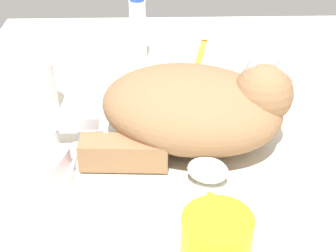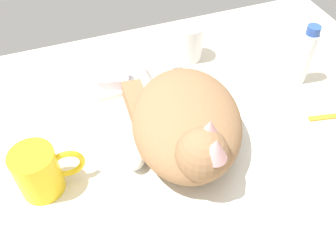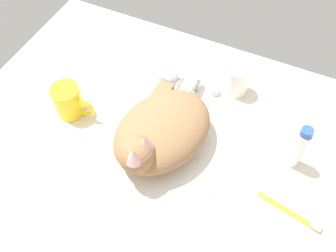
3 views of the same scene
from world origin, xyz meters
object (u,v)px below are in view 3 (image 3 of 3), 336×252
cat (159,132)px  toothbrush (292,213)px  coffee_mug (69,101)px  faucet (194,84)px  toothpaste_bottle (298,148)px  soap_bar (165,75)px  rinse_cup (238,80)px

cat → toothbrush: cat is taller
cat → coffee_mug: (-26.26, 0.11, -1.93)cm
faucet → toothpaste_bottle: bearing=-21.0°
soap_bar → toothbrush: (43.32, -24.77, -1.96)cm
coffee_mug → faucet: bearing=38.6°
coffee_mug → soap_bar: 27.69cm
toothpaste_bottle → toothbrush: 14.99cm
faucet → soap_bar: (-8.79, -0.34, 0.27)cm
coffee_mug → toothpaste_bottle: bearing=9.3°
faucet → coffee_mug: size_ratio=1.26×
toothpaste_bottle → soap_bar: bearing=163.8°
toothpaste_bottle → faucet: bearing=159.0°
soap_bar → toothpaste_bottle: (39.70, -11.54, 4.10)cm
faucet → cat: 21.87cm
cat → coffee_mug: size_ratio=2.73×
faucet → toothbrush: (34.53, -25.11, -1.69)cm
soap_bar → toothpaste_bottle: size_ratio=0.45×
coffee_mug → toothbrush: (61.25, -3.79, -4.11)cm
toothpaste_bottle → rinse_cup: bearing=140.4°
coffee_mug → toothpaste_bottle: size_ratio=0.83×
cat → soap_bar: cat is taller
soap_bar → toothpaste_bottle: 41.55cm
coffee_mug → toothbrush: coffee_mug is taller
toothbrush → soap_bar: bearing=150.2°
coffee_mug → toothbrush: bearing=-3.5°
faucet → soap_bar: bearing=-177.8°
coffee_mug → rinse_cup: coffee_mug is taller
rinse_cup → toothbrush: 38.06cm
cat → toothpaste_bottle: 32.79cm
faucet → soap_bar: faucet is taller
rinse_cup → cat: bearing=-113.8°
cat → soap_bar: (-8.33, 21.09, -4.08)cm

